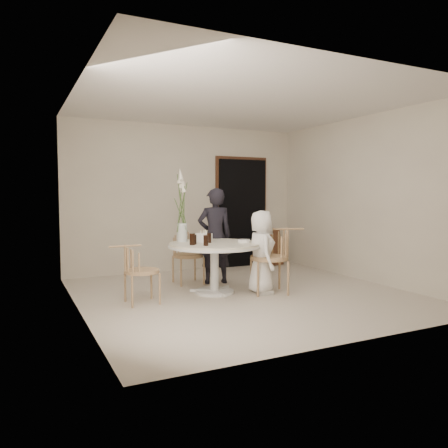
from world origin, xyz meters
name	(u,v)px	position (x,y,z in m)	size (l,w,h in m)	color
ground	(244,294)	(0.00, 0.00, 0.00)	(4.50, 4.50, 0.00)	beige
room_shell	(244,181)	(0.00, 0.00, 1.62)	(4.50, 4.50, 4.50)	silver
doorway	(242,213)	(1.15, 2.19, 1.05)	(1.00, 0.10, 2.10)	black
door_trim	(241,210)	(1.15, 2.23, 1.11)	(1.12, 0.03, 2.22)	brown
table	(214,251)	(-0.35, 0.25, 0.62)	(1.33, 1.33, 0.73)	silver
picture_frame	(272,248)	(1.69, 1.95, 0.35)	(0.53, 0.04, 0.71)	brown
chair_far	(186,249)	(-0.44, 1.17, 0.54)	(0.48, 0.51, 0.83)	tan
chair_right	(278,251)	(0.49, -0.12, 0.61)	(0.66, 0.63, 0.95)	tan
chair_left	(134,265)	(-1.56, 0.13, 0.51)	(0.48, 0.45, 0.79)	tan
girl	(215,236)	(-0.05, 0.89, 0.76)	(0.56, 0.36, 1.52)	black
boy	(261,252)	(0.25, -0.06, 0.60)	(0.59, 0.38, 1.20)	white
birthday_cake	(204,238)	(-0.43, 0.45, 0.79)	(0.25, 0.25, 0.17)	white
cola_tumbler_a	(194,239)	(-0.68, 0.21, 0.80)	(0.06, 0.06, 0.14)	black
cola_tumbler_b	(206,240)	(-0.60, 0.00, 0.80)	(0.07, 0.07, 0.14)	black
cola_tumbler_c	(192,239)	(-0.73, 0.15, 0.81)	(0.08, 0.08, 0.16)	black
cola_tumbler_d	(209,238)	(-0.41, 0.31, 0.80)	(0.07, 0.07, 0.14)	black
plate_stack	(244,241)	(0.05, 0.11, 0.75)	(0.18, 0.18, 0.04)	white
flower_vase	(182,211)	(-0.71, 0.61, 1.18)	(0.15, 0.15, 1.08)	silver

